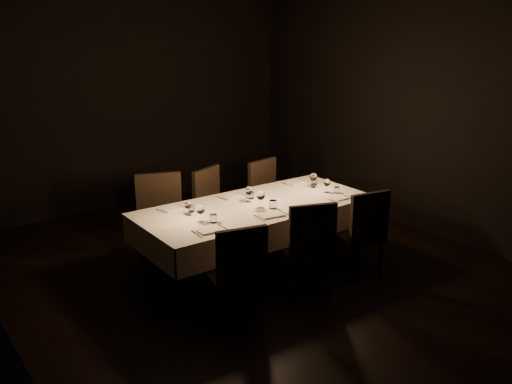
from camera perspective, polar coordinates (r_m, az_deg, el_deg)
room at (r=5.52m, az=0.00°, el=5.96°), size 5.01×6.01×3.01m
dining_table at (r=5.73m, az=0.00°, el=-2.04°), size 2.52×1.12×0.76m
chair_near_left at (r=4.77m, az=-1.96°, el=-8.23°), size 0.55×0.55×0.95m
place_setting_near_left at (r=5.12m, az=-5.25°, el=-2.70°), size 0.34×0.41×0.19m
chair_near_center at (r=5.30m, az=5.47°, el=-5.47°), size 0.60×0.60×0.98m
place_setting_near_center at (r=5.50m, az=1.15°, el=-1.18°), size 0.37×0.42×0.20m
chair_near_right at (r=5.78m, az=11.08°, el=-3.86°), size 0.53×0.53×0.96m
place_setting_near_right at (r=6.09m, az=8.12°, el=0.31°), size 0.29×0.39×0.16m
chair_far_left at (r=5.99m, az=-9.99°, el=-2.68°), size 0.64×0.64×1.04m
place_setting_far_left at (r=5.48m, az=-7.60°, el=-1.55°), size 0.30×0.39×0.16m
chair_far_center at (r=6.41m, az=-4.38°, el=-1.42°), size 0.60×0.60×0.97m
place_setting_far_center at (r=5.85m, az=-1.27°, el=-0.17°), size 0.32×0.40×0.17m
chair_far_right at (r=6.79m, az=1.36°, el=-0.33°), size 0.54×0.54×0.97m
place_setting_far_right at (r=6.40m, az=5.51°, el=1.28°), size 0.32×0.40×0.17m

